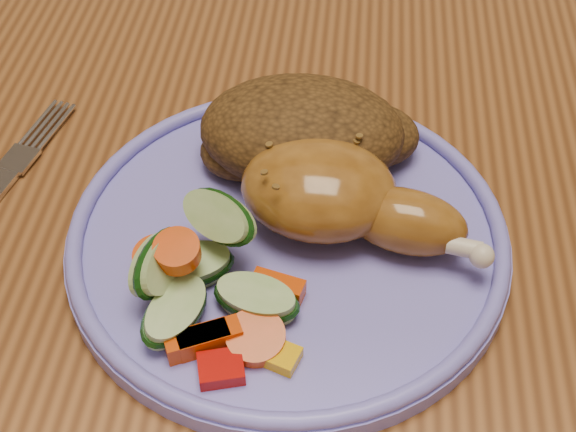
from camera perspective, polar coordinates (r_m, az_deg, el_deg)
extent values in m
cube|color=brown|center=(0.57, 4.79, 2.57)|extent=(0.90, 1.40, 0.04)
cube|color=brown|center=(1.35, -12.21, 11.03)|extent=(0.06, 0.06, 0.71)
cube|color=#4C2D16|center=(1.18, 4.89, 10.65)|extent=(0.42, 0.42, 0.04)
cylinder|color=#4C2D16|center=(1.21, -4.60, -2.55)|extent=(0.04, 0.04, 0.41)
cylinder|color=#4C2D16|center=(1.47, -2.49, 8.08)|extent=(0.04, 0.04, 0.41)
cylinder|color=#4C2D16|center=(1.22, 12.42, -3.71)|extent=(0.04, 0.04, 0.41)
cylinder|color=#4C2D16|center=(1.47, 11.64, 7.10)|extent=(0.04, 0.04, 0.41)
cylinder|color=#716BD4|center=(0.49, 0.00, -1.68)|extent=(0.27, 0.27, 0.01)
torus|color=#716BD4|center=(0.48, 0.00, -0.81)|extent=(0.27, 0.27, 0.01)
ellipsoid|color=#915C1E|center=(0.48, 2.19, 1.95)|extent=(0.10, 0.08, 0.05)
ellipsoid|color=#915C1E|center=(0.47, 8.41, -0.37)|extent=(0.08, 0.05, 0.04)
sphere|color=beige|center=(0.46, 13.62, -2.78)|extent=(0.01, 0.01, 0.01)
ellipsoid|color=#4E3213|center=(0.52, 0.99, 6.06)|extent=(0.13, 0.10, 0.06)
ellipsoid|color=#4E3213|center=(0.53, 5.80, 5.76)|extent=(0.07, 0.05, 0.04)
ellipsoid|color=#4E3213|center=(0.52, -3.29, 4.61)|extent=(0.05, 0.05, 0.03)
cube|color=#A50A05|center=(0.42, -4.79, -10.76)|extent=(0.03, 0.02, 0.01)
cube|color=#E5A507|center=(0.43, -0.53, -9.95)|extent=(0.02, 0.02, 0.01)
cube|color=#DC3C07|center=(0.43, -5.60, -8.66)|extent=(0.04, 0.03, 0.01)
cylinder|color=#DC3C07|center=(0.44, -7.89, -2.49)|extent=(0.03, 0.03, 0.02)
cylinder|color=#DC3C07|center=(0.43, -2.30, -8.70)|extent=(0.03, 0.03, 0.02)
cube|color=#DC3C07|center=(0.45, -0.72, -5.08)|extent=(0.03, 0.02, 0.01)
cylinder|color=#DC3C07|center=(0.47, -9.27, -3.05)|extent=(0.03, 0.03, 0.02)
cube|color=#DC3C07|center=(0.43, -6.47, -8.85)|extent=(0.04, 0.03, 0.01)
cylinder|color=#AAC47F|center=(0.46, -6.87, -3.58)|extent=(0.06, 0.06, 0.02)
cylinder|color=#AAC47F|center=(0.44, -8.09, -6.79)|extent=(0.06, 0.06, 0.03)
cylinder|color=#AAC47F|center=(0.45, -4.89, -0.06)|extent=(0.06, 0.06, 0.04)
cylinder|color=#AAC47F|center=(0.44, -2.25, -5.92)|extent=(0.06, 0.06, 0.02)
cylinder|color=#AAC47F|center=(0.45, -9.07, -3.30)|extent=(0.05, 0.05, 0.05)
cube|color=silver|center=(0.57, -18.59, 3.85)|extent=(0.04, 0.08, 0.00)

